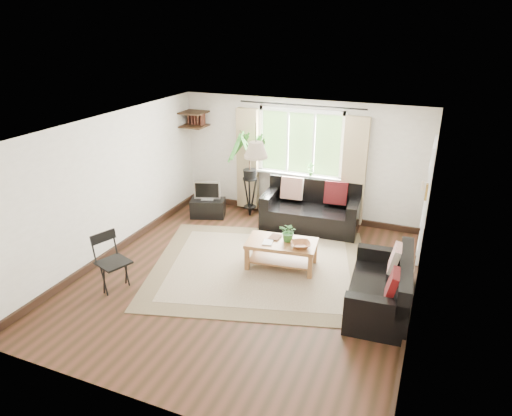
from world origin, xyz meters
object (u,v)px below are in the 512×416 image
at_px(coffee_table, 281,254).
at_px(folding_chair, 114,264).
at_px(tv_stand, 208,208).
at_px(palm_stand, 250,175).
at_px(sofa_back, 311,207).
at_px(sofa_right, 380,284).

bearing_deg(coffee_table, folding_chair, -142.51).
bearing_deg(tv_stand, palm_stand, 7.07).
bearing_deg(palm_stand, sofa_back, -4.96).
distance_m(tv_stand, folding_chair, 3.02).
bearing_deg(folding_chair, palm_stand, 7.38).
bearing_deg(tv_stand, folding_chair, -108.39).
bearing_deg(coffee_table, sofa_right, -19.03).
xyz_separation_m(coffee_table, folding_chair, (-2.08, -1.60, 0.21)).
bearing_deg(sofa_right, sofa_back, -147.90).
distance_m(sofa_back, coffee_table, 1.69).
bearing_deg(palm_stand, sofa_right, -38.47).
relative_size(coffee_table, palm_stand, 0.64).
height_order(sofa_right, palm_stand, palm_stand).
bearing_deg(palm_stand, coffee_table, -53.59).
relative_size(sofa_back, sofa_right, 1.15).
xyz_separation_m(tv_stand, folding_chair, (0.03, -3.01, 0.26)).
relative_size(sofa_right, palm_stand, 0.90).
distance_m(coffee_table, palm_stand, 2.32).
height_order(sofa_right, tv_stand, sofa_right).
distance_m(sofa_back, folding_chair, 3.89).
xyz_separation_m(palm_stand, folding_chair, (-0.76, -3.39, -0.44)).
xyz_separation_m(sofa_back, sofa_right, (1.64, -2.25, -0.06)).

